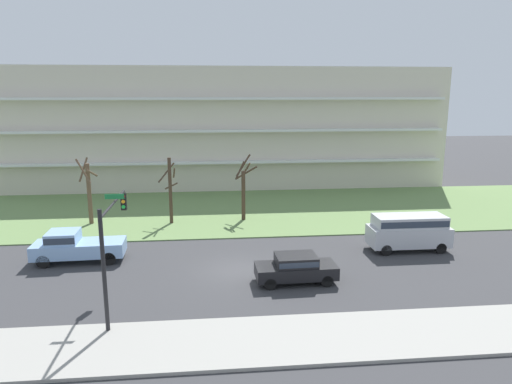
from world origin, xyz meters
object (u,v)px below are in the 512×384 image
tree_center (244,189)px  sedan_black_near_left (296,267)px  van_silver_center_right (409,230)px  tree_far_left (89,190)px  tree_left (170,189)px  pickup_blue_center_left (75,246)px  traffic_signal_mast (112,234)px

tree_center → sedan_black_near_left: tree_center is taller
van_silver_center_right → tree_far_left: bearing=-20.4°
tree_left → tree_center: (5.78, 0.48, -0.22)m
van_silver_center_right → pickup_blue_center_left: bearing=-0.0°
tree_far_left → tree_center: (12.08, 0.09, -0.18)m
tree_far_left → tree_left: tree_far_left is taller
sedan_black_near_left → pickup_blue_center_left: (-12.88, 4.49, 0.14)m
sedan_black_near_left → van_silver_center_right: (8.33, 4.50, 0.52)m
tree_far_left → pickup_blue_center_left: size_ratio=0.97×
tree_far_left → pickup_blue_center_left: bearing=-82.3°
tree_far_left → pickup_blue_center_left: tree_far_left is taller
van_silver_center_right → tree_left: bearing=-26.3°
pickup_blue_center_left → van_silver_center_right: bearing=177.9°
sedan_black_near_left → van_silver_center_right: bearing=26.7°
tree_center → pickup_blue_center_left: tree_center is taller
pickup_blue_center_left → van_silver_center_right: (21.20, 0.01, 0.38)m
tree_center → traffic_signal_mast: traffic_signal_mast is taller
sedan_black_near_left → pickup_blue_center_left: size_ratio=0.81×
tree_left → van_silver_center_right: 17.92m
tree_center → sedan_black_near_left: bearing=-81.5°
sedan_black_near_left → traffic_signal_mast: traffic_signal_mast is taller
sedan_black_near_left → traffic_signal_mast: bearing=-165.9°
van_silver_center_right → traffic_signal_mast: traffic_signal_mast is taller
tree_center → van_silver_center_right: tree_center is taller
pickup_blue_center_left → traffic_signal_mast: size_ratio=0.98×
tree_far_left → tree_left: 6.31m
tree_far_left → traffic_signal_mast: size_ratio=0.94×
tree_center → van_silver_center_right: 13.29m
tree_far_left → van_silver_center_right: bearing=-20.4°
tree_far_left → sedan_black_near_left: (14.00, -12.79, -1.89)m
tree_center → traffic_signal_mast: 17.07m
tree_far_left → sedan_black_near_left: 19.06m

